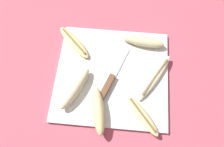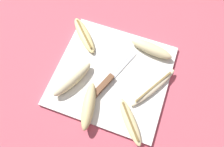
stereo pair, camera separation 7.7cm
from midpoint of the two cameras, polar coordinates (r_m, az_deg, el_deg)
ground_plane at (r=0.79m, az=-2.77°, el=-0.95°), size 4.00×4.00×0.00m
cutting_board at (r=0.78m, az=-2.79°, el=-0.79°), size 0.40×0.38×0.01m
knife at (r=0.76m, az=-3.70°, el=-2.82°), size 0.10×0.22×0.02m
banana_golden_short at (r=0.85m, az=-12.49°, el=7.68°), size 0.15×0.15×0.02m
banana_bright_far at (r=0.77m, az=8.33°, el=-1.46°), size 0.13×0.20×0.02m
banana_spotted_left at (r=0.72m, az=-6.66°, el=-9.96°), size 0.07×0.17×0.04m
banana_mellow_near at (r=0.73m, az=4.84°, el=-11.18°), size 0.13×0.15×0.02m
banana_cream_curved at (r=0.76m, az=-12.56°, el=-4.12°), size 0.11×0.17×0.04m
banana_soft_right at (r=0.82m, az=5.47°, el=8.15°), size 0.16×0.06×0.03m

